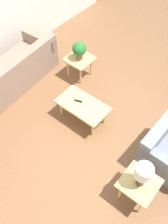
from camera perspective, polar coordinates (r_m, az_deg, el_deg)
name	(u,v)px	position (r m, az deg, el deg)	size (l,w,h in m)	color
ground_plane	(104,122)	(5.27, 4.43, -2.23)	(14.00, 14.00, 0.00)	brown
sofa	(13,73)	(5.97, -15.12, 8.29)	(1.04, 2.19, 0.84)	gray
coffee_table	(83,106)	(5.02, -0.30, 1.26)	(1.00, 0.56, 0.43)	tan
side_table_plant	(79,61)	(5.89, -1.00, 11.08)	(0.55, 0.55, 0.50)	tan
side_table_lamp	(139,185)	(4.21, 11.83, -15.25)	(0.55, 0.55, 0.50)	tan
potted_plant	(79,50)	(5.70, -1.04, 13.45)	(0.30, 0.30, 0.40)	brown
table_lamp	(143,174)	(3.87, 12.76, -12.94)	(0.26, 0.26, 0.47)	#333333
remote_control	(78,101)	(5.03, -1.28, 2.42)	(0.16, 0.10, 0.02)	black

